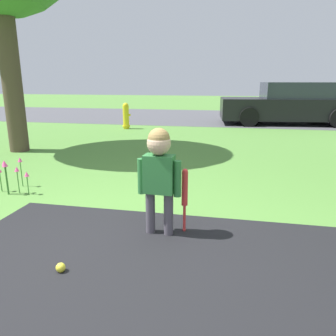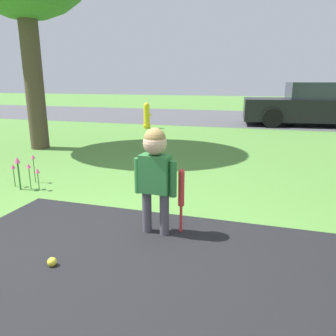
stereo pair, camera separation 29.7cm
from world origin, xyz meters
TOP-DOWN VIEW (x-y plane):
  - ground_plane at (0.00, 0.00)m, footprint 60.00×60.00m
  - street_strip at (0.00, 10.98)m, footprint 40.00×6.00m
  - child at (0.41, 0.53)m, footprint 0.41×0.21m
  - baseball_bat at (0.63, 0.63)m, footprint 0.06×0.06m
  - sports_ball at (-0.18, -0.25)m, footprint 0.07×0.07m
  - fire_hydrant at (-2.14, 7.13)m, footprint 0.25×0.22m
  - parked_car at (2.78, 9.30)m, footprint 4.48×2.19m
  - flower_bed at (-1.70, 1.30)m, footprint 0.47×0.40m

SIDE VIEW (x-z plane):
  - ground_plane at x=0.00m, z-range 0.00..0.00m
  - street_strip at x=0.00m, z-range 0.00..0.01m
  - sports_ball at x=-0.18m, z-range 0.00..0.07m
  - flower_bed at x=-1.70m, z-range 0.10..0.53m
  - fire_hydrant at x=-2.14m, z-range -0.01..0.76m
  - baseball_bat at x=0.63m, z-range 0.09..0.71m
  - parked_car at x=2.78m, z-range -0.04..1.30m
  - child at x=0.41m, z-range 0.15..1.15m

